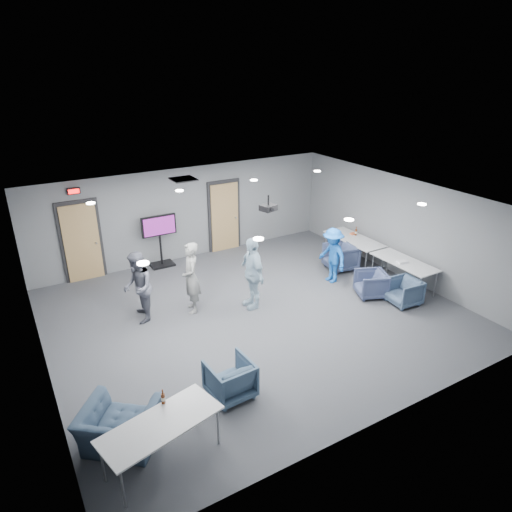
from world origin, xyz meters
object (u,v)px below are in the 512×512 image
bottle_front (163,398)px  bottle_right (356,232)px  person_c (252,273)px  chair_right_c (404,292)px  table_front_left (161,426)px  chair_front_b (120,427)px  projector (268,207)px  tv_stand (160,238)px  person_a (191,278)px  chair_right_a (341,257)px  person_d (332,255)px  chair_front_a (230,379)px  table_right_b (404,263)px  person_b (138,288)px  chair_right_b (371,284)px  table_right_a (354,240)px

bottle_front → bottle_right: size_ratio=0.94×
person_c → bottle_front: bearing=-43.0°
chair_right_c → table_front_left: bearing=-71.6°
chair_front_b → projector: projector is taller
tv_stand → chair_front_b: bearing=-114.8°
person_a → bottle_right: 5.41m
chair_right_a → bottle_right: 1.04m
person_d → chair_right_c: person_d is taller
chair_right_c → chair_front_a: 5.22m
chair_front_b → tv_stand: (2.83, 6.12, 0.50)m
chair_front_b → table_front_left: size_ratio=0.58×
chair_right_c → bottle_right: bottle_right is taller
table_right_b → person_c: bearing=74.2°
person_c → chair_right_a: (3.22, 0.60, -0.51)m
chair_right_a → table_right_b: size_ratio=0.46×
person_d → chair_right_a: size_ratio=1.85×
person_b → projector: bearing=89.9°
person_b → table_right_b: 6.64m
person_a → tv_stand: 2.84m
projector → chair_front_a: bearing=-148.2°
chair_front_a → chair_front_b: chair_front_b is taller
chair_right_b → chair_front_a: (-4.75, -1.52, 0.02)m
table_front_left → table_right_b: bearing=4.1°
person_d → chair_front_a: 5.18m
chair_front_b → bottle_front: bottle_front is taller
chair_right_b → projector: 3.34m
tv_stand → projector: bearing=-65.6°
person_a → bottle_front: bearing=-14.5°
chair_front_a → person_b: bearing=-82.9°
chair_right_c → chair_front_a: (-5.15, -0.82, 0.02)m
person_b → bottle_front: person_b is taller
chair_right_b → tv_stand: tv_stand is taller
person_b → chair_front_b: person_b is taller
chair_right_a → bottle_front: bearing=-52.6°
person_c → tv_stand: size_ratio=1.16×
person_b → chair_right_b: 5.64m
chair_front_b → projector: size_ratio=2.71×
table_right_b → bottle_front: size_ratio=7.06×
bottle_right → tv_stand: 5.68m
bottle_right → table_right_a: bearing=-140.6°
chair_right_b → bottle_front: 6.42m
person_a → tv_stand: bearing=-170.5°
chair_front_b → table_right_b: bearing=-128.6°
person_c → projector: (0.44, 0.02, 1.53)m
table_right_a → bottle_right: size_ratio=7.12×
person_a → table_right_a: 5.20m
projector → table_right_b: bearing=-33.8°
chair_front_b → bottle_right: bearing=-115.6°
chair_right_a → table_front_left: (-6.67, -3.98, 0.31)m
chair_right_a → chair_front_b: (-7.12, -3.36, -0.02)m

